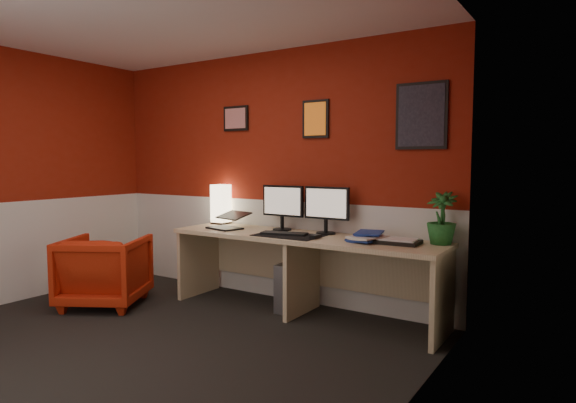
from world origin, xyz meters
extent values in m
cube|color=black|center=(0.00, 0.00, 0.00)|extent=(4.00, 3.50, 0.01)
cube|color=white|center=(0.00, 0.00, 2.50)|extent=(4.00, 3.50, 0.01)
cube|color=maroon|center=(0.00, 1.75, 1.25)|extent=(4.00, 0.01, 2.50)
cube|color=maroon|center=(2.00, 0.00, 1.25)|extent=(0.01, 3.50, 2.50)
cube|color=silver|center=(0.00, 1.75, 0.50)|extent=(4.00, 0.01, 1.00)
cube|color=silver|center=(2.00, 0.00, 0.50)|extent=(0.01, 3.50, 1.00)
cube|color=tan|center=(0.63, 1.41, 0.36)|extent=(2.60, 0.65, 0.73)
cube|color=#FFE5B2|center=(-0.53, 1.64, 0.93)|extent=(0.16, 0.16, 0.40)
cube|color=black|center=(-0.23, 1.34, 0.84)|extent=(0.37, 0.30, 0.22)
cube|color=black|center=(0.29, 1.58, 1.02)|extent=(0.45, 0.06, 0.58)
cube|color=black|center=(0.77, 1.59, 1.02)|extent=(0.45, 0.06, 0.58)
cube|color=black|center=(0.54, 1.32, 0.73)|extent=(0.60, 0.38, 0.01)
cube|color=black|center=(0.48, 1.33, 0.74)|extent=(0.44, 0.23, 0.02)
cube|color=black|center=(0.83, 1.29, 0.75)|extent=(0.07, 0.10, 0.03)
imported|color=navy|center=(1.14, 1.42, 0.74)|extent=(0.28, 0.34, 0.03)
imported|color=silver|center=(1.17, 1.40, 0.77)|extent=(0.29, 0.35, 0.02)
imported|color=navy|center=(1.15, 1.42, 0.79)|extent=(0.28, 0.33, 0.03)
cube|color=black|center=(1.51, 1.44, 0.74)|extent=(0.36, 0.27, 0.03)
imported|color=#19591E|center=(1.82, 1.60, 0.94)|extent=(0.27, 0.27, 0.43)
cube|color=#99999E|center=(0.49, 1.50, 0.23)|extent=(0.22, 0.46, 0.45)
imported|color=#B52812|center=(-1.13, 0.61, 0.34)|extent=(1.00, 1.00, 0.68)
cube|color=red|center=(-0.39, 1.74, 1.85)|extent=(0.32, 0.02, 0.26)
cube|color=orange|center=(0.57, 1.74, 1.80)|extent=(0.28, 0.02, 0.36)
cube|color=black|center=(1.59, 1.74, 1.78)|extent=(0.44, 0.02, 0.56)
camera|label=1|loc=(2.88, -2.36, 1.40)|focal=30.49mm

